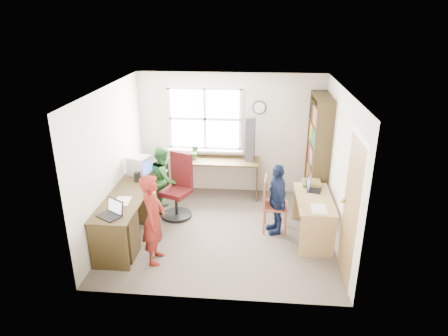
% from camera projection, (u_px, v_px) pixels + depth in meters
% --- Properties ---
extents(room, '(3.64, 3.44, 2.44)m').
position_uv_depth(room, '(224.00, 162.00, 6.38)').
color(room, '#4E463D').
rests_on(room, ground).
extents(l_desk, '(2.38, 2.95, 0.75)m').
position_uv_depth(l_desk, '(140.00, 212.00, 6.42)').
color(l_desk, '#3D3018').
rests_on(l_desk, ground).
extents(right_desk, '(0.57, 1.22, 0.70)m').
position_uv_depth(right_desk, '(313.00, 209.00, 6.39)').
color(right_desk, '#A88854').
rests_on(right_desk, ground).
extents(bookshelf, '(0.30, 1.02, 2.10)m').
position_uv_depth(bookshelf, '(318.00, 155.00, 7.33)').
color(bookshelf, '#3D3018').
rests_on(bookshelf, ground).
extents(swivel_chair, '(0.71, 0.71, 1.16)m').
position_uv_depth(swivel_chair, '(178.00, 190.00, 7.11)').
color(swivel_chair, black).
rests_on(swivel_chair, ground).
extents(wooden_chair, '(0.43, 0.43, 0.94)m').
position_uv_depth(wooden_chair, '(271.00, 202.00, 6.62)').
color(wooden_chair, '#A74E37').
rests_on(wooden_chair, ground).
extents(crt_monitor, '(0.43, 0.40, 0.34)m').
position_uv_depth(crt_monitor, '(139.00, 166.00, 7.04)').
color(crt_monitor, silver).
rests_on(crt_monitor, l_desk).
extents(laptop_left, '(0.42, 0.40, 0.22)m').
position_uv_depth(laptop_left, '(112.00, 212.00, 5.68)').
color(laptop_left, black).
rests_on(laptop_left, l_desk).
extents(laptop_right, '(0.30, 0.34, 0.21)m').
position_uv_depth(laptop_right, '(312.00, 187.00, 6.60)').
color(laptop_right, black).
rests_on(laptop_right, right_desk).
extents(speaker_a, '(0.09, 0.09, 0.17)m').
position_uv_depth(speaker_a, '(137.00, 177.00, 6.79)').
color(speaker_a, black).
rests_on(speaker_a, l_desk).
extents(speaker_b, '(0.11, 0.11, 0.19)m').
position_uv_depth(speaker_b, '(147.00, 165.00, 7.28)').
color(speaker_b, black).
rests_on(speaker_b, l_desk).
extents(cd_tower, '(0.19, 0.17, 0.85)m').
position_uv_depth(cd_tower, '(250.00, 140.00, 7.61)').
color(cd_tower, black).
rests_on(cd_tower, l_desk).
extents(game_box, '(0.32, 0.32, 0.06)m').
position_uv_depth(game_box, '(311.00, 183.00, 6.79)').
color(game_box, red).
rests_on(game_box, right_desk).
extents(paper_a, '(0.25, 0.34, 0.00)m').
position_uv_depth(paper_a, '(123.00, 201.00, 6.12)').
color(paper_a, silver).
rests_on(paper_a, l_desk).
extents(paper_b, '(0.23, 0.33, 0.00)m').
position_uv_depth(paper_b, '(319.00, 209.00, 5.97)').
color(paper_b, silver).
rests_on(paper_b, right_desk).
extents(potted_plant, '(0.18, 0.16, 0.29)m').
position_uv_depth(potted_plant, '(194.00, 152.00, 7.78)').
color(potted_plant, '#286533').
rests_on(potted_plant, l_desk).
extents(person_red, '(0.34, 0.51, 1.37)m').
position_uv_depth(person_red, '(153.00, 219.00, 5.72)').
color(person_red, maroon).
rests_on(person_red, ground).
extents(person_green, '(0.54, 0.66, 1.23)m').
position_uv_depth(person_green, '(164.00, 179.00, 7.27)').
color(person_green, '#2B6D2E').
rests_on(person_green, ground).
extents(person_navy, '(0.47, 0.76, 1.21)m').
position_uv_depth(person_navy, '(277.00, 199.00, 6.52)').
color(person_navy, '#162145').
rests_on(person_navy, ground).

